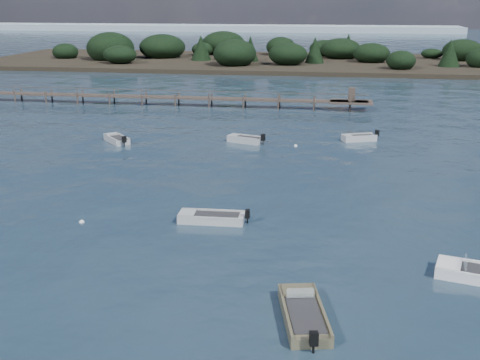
% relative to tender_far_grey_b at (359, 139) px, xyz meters
% --- Properties ---
extents(ground, '(400.00, 400.00, 0.00)m').
position_rel_tender_far_grey_b_xyz_m(ground, '(-4.51, 28.27, -0.17)').
color(ground, '#172736').
rests_on(ground, ground).
extents(tender_far_grey_b, '(3.56, 2.29, 1.20)m').
position_rel_tender_far_grey_b_xyz_m(tender_far_grey_b, '(0.00, 0.00, 0.00)').
color(tender_far_grey_b, '#A5AAAC').
rests_on(tender_far_grey_b, ground).
extents(tender_far_white, '(3.67, 2.26, 1.24)m').
position_rel_tender_far_grey_b_xyz_m(tender_far_white, '(-10.46, -2.40, 0.00)').
color(tender_far_white, '#A5AAAC').
rests_on(tender_far_white, ground).
extents(dinghy_near_olive, '(2.54, 4.90, 1.17)m').
position_rel_tender_far_grey_b_xyz_m(dinghy_near_olive, '(-3.21, -33.90, -0.02)').
color(dinghy_near_olive, '#6E6649').
rests_on(dinghy_near_olive, ground).
extents(dinghy_mid_grey, '(4.27, 1.62, 1.07)m').
position_rel_tender_far_grey_b_xyz_m(dinghy_mid_grey, '(-9.33, -23.23, -0.02)').
color(dinghy_mid_grey, '#A5AAAC').
rests_on(dinghy_mid_grey, ground).
extents(tender_far_grey, '(3.21, 3.38, 1.20)m').
position_rel_tender_far_grey_b_xyz_m(tender_far_grey, '(-22.28, -4.25, -0.00)').
color(tender_far_grey, '#A5AAAC').
rests_on(tender_far_grey, ground).
extents(buoy_c, '(0.32, 0.32, 0.32)m').
position_rel_tender_far_grey_b_xyz_m(buoy_c, '(-16.95, -24.62, -0.17)').
color(buoy_c, white).
rests_on(buoy_c, ground).
extents(buoy_e, '(0.32, 0.32, 0.32)m').
position_rel_tender_far_grey_b_xyz_m(buoy_e, '(-5.73, -3.14, -0.17)').
color(buoy_e, white).
rests_on(buoy_e, ground).
extents(jetty, '(64.50, 3.20, 3.40)m').
position_rel_tender_far_grey_b_xyz_m(jetty, '(-26.25, 16.26, 0.81)').
color(jetty, '#463A33').
rests_on(jetty, ground).
extents(far_headland, '(190.00, 40.00, 5.80)m').
position_rel_tender_far_grey_b_xyz_m(far_headland, '(20.49, 68.27, 1.79)').
color(far_headland, black).
rests_on(far_headland, ground).
extents(distant_haze, '(280.00, 20.00, 2.40)m').
position_rel_tender_far_grey_b_xyz_m(distant_haze, '(-94.51, 198.27, -0.17)').
color(distant_haze, '#95ABB9').
rests_on(distant_haze, ground).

